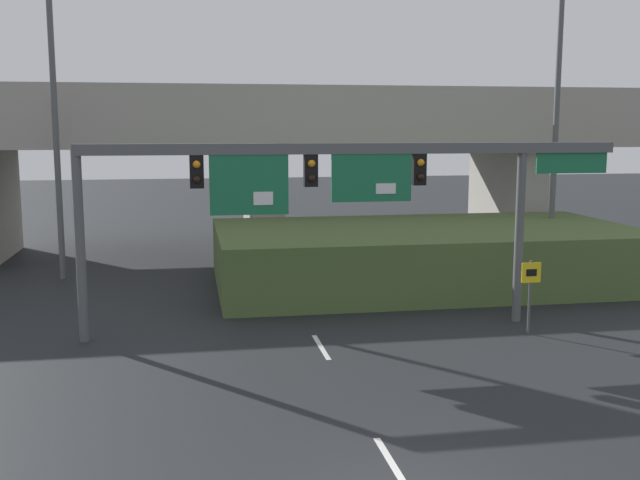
{
  "coord_description": "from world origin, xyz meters",
  "views": [
    {
      "loc": [
        -3.54,
        -11.17,
        6.11
      ],
      "look_at": [
        0.0,
        8.98,
        3.01
      ],
      "focal_mm": 42.0,
      "sensor_mm": 36.0,
      "label": 1
    }
  ],
  "objects_px": {
    "highway_light_pole_far": "(559,55)",
    "parked_sedan_mid_right": "(631,266)",
    "highway_light_pole_near": "(53,82)",
    "signal_gantry": "(340,179)",
    "parked_sedan_near_right": "(562,267)",
    "speed_limit_sign": "(530,286)"
  },
  "relations": [
    {
      "from": "highway_light_pole_far",
      "to": "parked_sedan_near_right",
      "type": "distance_m",
      "value": 8.94
    },
    {
      "from": "highway_light_pole_near",
      "to": "parked_sedan_mid_right",
      "type": "xyz_separation_m",
      "value": [
        22.27,
        -4.72,
        -7.17
      ]
    },
    {
      "from": "speed_limit_sign",
      "to": "parked_sedan_mid_right",
      "type": "relative_size",
      "value": 0.49
    },
    {
      "from": "parked_sedan_near_right",
      "to": "parked_sedan_mid_right",
      "type": "distance_m",
      "value": 2.75
    },
    {
      "from": "speed_limit_sign",
      "to": "parked_sedan_near_right",
      "type": "height_order",
      "value": "speed_limit_sign"
    },
    {
      "from": "highway_light_pole_near",
      "to": "parked_sedan_mid_right",
      "type": "height_order",
      "value": "highway_light_pole_near"
    },
    {
      "from": "signal_gantry",
      "to": "parked_sedan_mid_right",
      "type": "xyz_separation_m",
      "value": [
        12.71,
        4.74,
        -3.93
      ]
    },
    {
      "from": "speed_limit_sign",
      "to": "highway_light_pole_near",
      "type": "relative_size",
      "value": 0.15
    },
    {
      "from": "speed_limit_sign",
      "to": "highway_light_pole_near",
      "type": "bearing_deg",
      "value": 143.79
    },
    {
      "from": "highway_light_pole_near",
      "to": "highway_light_pole_far",
      "type": "height_order",
      "value": "highway_light_pole_far"
    },
    {
      "from": "speed_limit_sign",
      "to": "highway_light_pole_near",
      "type": "distance_m",
      "value": 19.64
    },
    {
      "from": "signal_gantry",
      "to": "highway_light_pole_near",
      "type": "height_order",
      "value": "highway_light_pole_near"
    },
    {
      "from": "highway_light_pole_far",
      "to": "parked_sedan_mid_right",
      "type": "bearing_deg",
      "value": -60.48
    },
    {
      "from": "highway_light_pole_far",
      "to": "parked_sedan_mid_right",
      "type": "distance_m",
      "value": 9.19
    },
    {
      "from": "signal_gantry",
      "to": "highway_light_pole_far",
      "type": "distance_m",
      "value": 14.22
    },
    {
      "from": "signal_gantry",
      "to": "parked_sedan_near_right",
      "type": "distance_m",
      "value": 11.93
    },
    {
      "from": "highway_light_pole_near",
      "to": "signal_gantry",
      "type": "bearing_deg",
      "value": -44.73
    },
    {
      "from": "signal_gantry",
      "to": "highway_light_pole_far",
      "type": "height_order",
      "value": "highway_light_pole_far"
    },
    {
      "from": "highway_light_pole_far",
      "to": "parked_sedan_mid_right",
      "type": "height_order",
      "value": "highway_light_pole_far"
    },
    {
      "from": "speed_limit_sign",
      "to": "parked_sedan_near_right",
      "type": "xyz_separation_m",
      "value": [
        4.57,
        6.66,
        -0.82
      ]
    },
    {
      "from": "highway_light_pole_near",
      "to": "highway_light_pole_far",
      "type": "xyz_separation_m",
      "value": [
        20.45,
        -1.51,
        1.24
      ]
    },
    {
      "from": "signal_gantry",
      "to": "speed_limit_sign",
      "type": "xyz_separation_m",
      "value": [
        5.43,
        -1.5,
        -3.14
      ]
    }
  ]
}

